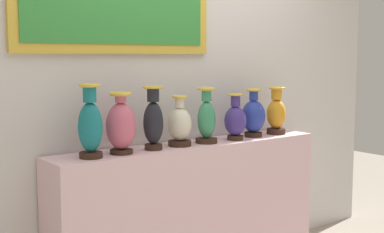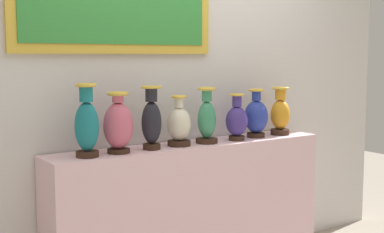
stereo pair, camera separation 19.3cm
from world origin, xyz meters
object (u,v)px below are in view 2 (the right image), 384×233
vase_rose (118,125)px  vase_indigo (237,120)px  vase_onyx (151,120)px  vase_cobalt (256,116)px  vase_amber (280,114)px  vase_jade (207,119)px  vase_teal (87,125)px  vase_ivory (179,125)px

vase_rose → vase_indigo: size_ratio=1.14×
vase_onyx → vase_cobalt: vase_onyx is taller
vase_indigo → vase_amber: size_ratio=0.91×
vase_jade → vase_amber: 0.68m
vase_indigo → vase_teal: bearing=179.6°
vase_jade → vase_teal: bearing=-179.0°
vase_rose → vase_cobalt: (1.11, 0.01, -0.02)m
vase_teal → vase_indigo: vase_teal is taller
vase_cobalt → vase_jade: bearing=-178.6°
vase_teal → vase_ivory: (0.65, 0.03, -0.05)m
vase_jade → vase_rose: bearing=-179.7°
vase_onyx → vase_indigo: vase_onyx is taller
vase_ivory → vase_cobalt: vase_cobalt is taller
vase_rose → vase_jade: size_ratio=0.99×
vase_indigo → vase_cobalt: bearing=9.3°
vase_ivory → vase_cobalt: 0.66m
vase_onyx → vase_indigo: 0.67m
vase_teal → vase_onyx: 0.44m
vase_rose → vase_indigo: bearing=-1.2°
vase_indigo → vase_cobalt: (0.21, 0.03, 0.01)m
vase_rose → vase_indigo: 0.90m
vase_rose → vase_jade: (0.66, 0.00, -0.01)m
vase_amber → vase_cobalt: bearing=179.3°
vase_teal → vase_ivory: size_ratio=1.30×
vase_indigo → vase_amber: bearing=4.0°
vase_onyx → vase_ivory: (0.22, 0.02, -0.05)m
vase_rose → vase_onyx: vase_onyx is taller
vase_cobalt → vase_rose: bearing=-179.2°
vase_teal → vase_onyx: vase_teal is taller
vase_amber → vase_indigo: bearing=-176.0°
vase_onyx → vase_jade: 0.43m
vase_rose → vase_jade: bearing=0.3°
vase_onyx → vase_jade: vase_onyx is taller
vase_onyx → vase_cobalt: 0.88m
vase_indigo → vase_amber: vase_amber is taller
vase_indigo → vase_amber: 0.44m
vase_teal → vase_cobalt: vase_teal is taller
vase_onyx → vase_indigo: (0.67, -0.02, -0.04)m
vase_onyx → vase_jade: bearing=0.8°
vase_teal → vase_rose: vase_teal is taller
vase_amber → vase_ivory: bearing=179.6°
vase_jade → vase_indigo: 0.24m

